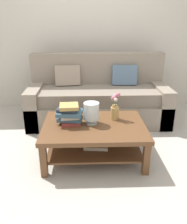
% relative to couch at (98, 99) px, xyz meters
% --- Properties ---
extents(ground_plane, '(10.00, 10.00, 0.00)m').
position_rel_couch_xyz_m(ground_plane, '(-0.14, -0.88, -0.36)').
color(ground_plane, '#B7B2A8').
extents(back_wall, '(6.40, 0.12, 2.70)m').
position_rel_couch_xyz_m(back_wall, '(-0.14, 0.77, 0.99)').
color(back_wall, beige).
rests_on(back_wall, ground).
extents(couch, '(2.19, 0.90, 1.06)m').
position_rel_couch_xyz_m(couch, '(0.00, 0.00, 0.00)').
color(couch, gray).
rests_on(couch, ground).
extents(coffee_table, '(1.20, 0.87, 0.42)m').
position_rel_couch_xyz_m(coffee_table, '(-0.11, -1.14, -0.05)').
color(coffee_table, brown).
rests_on(coffee_table, ground).
extents(book_stack_main, '(0.31, 0.26, 0.24)m').
position_rel_couch_xyz_m(book_stack_main, '(-0.39, -1.10, 0.18)').
color(book_stack_main, '#993833').
rests_on(book_stack_main, coffee_table).
extents(glass_hurricane_vase, '(0.18, 0.18, 0.26)m').
position_rel_couch_xyz_m(glass_hurricane_vase, '(-0.14, -1.10, 0.21)').
color(glass_hurricane_vase, silver).
rests_on(glass_hurricane_vase, coffee_table).
extents(flower_pitcher, '(0.11, 0.12, 0.34)m').
position_rel_couch_xyz_m(flower_pitcher, '(0.15, -0.98, 0.20)').
color(flower_pitcher, tan).
rests_on(flower_pitcher, coffee_table).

